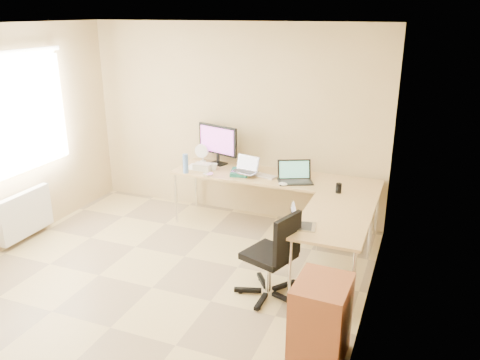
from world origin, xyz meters
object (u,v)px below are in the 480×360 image
at_px(laptop_black, 296,172).
at_px(keyboard, 259,175).
at_px(desk_main, 274,203).
at_px(desk_return, 333,249).
at_px(monitor, 218,145).
at_px(office_chair, 269,250).
at_px(laptop_return, 304,218).
at_px(desk_fan, 203,154).
at_px(laptop_center, 245,165).
at_px(cabinet, 321,321).
at_px(mug, 214,167).
at_px(water_bottle, 186,164).

distance_m(laptop_black, keyboard, 0.52).
distance_m(desk_main, laptop_black, 0.60).
height_order(desk_return, monitor, monitor).
bearing_deg(office_chair, keyboard, 131.90).
relative_size(laptop_black, laptop_return, 1.45).
relative_size(desk_main, desk_fan, 10.93).
distance_m(laptop_center, laptop_return, 1.63).
bearing_deg(desk_main, monitor, 167.11).
distance_m(desk_main, laptop_center, 0.64).
relative_size(desk_fan, cabinet, 0.34).
xyz_separation_m(laptop_center, laptop_return, (1.08, -1.22, -0.06)).
bearing_deg(laptop_return, desk_fan, 39.27).
xyz_separation_m(monitor, laptop_center, (0.52, -0.34, -0.12)).
bearing_deg(office_chair, mug, 149.76).
height_order(laptop_black, office_chair, laptop_black).
relative_size(desk_fan, laptop_return, 0.85).
bearing_deg(cabinet, mug, 133.51).
relative_size(desk_main, monitor, 4.14).
bearing_deg(keyboard, cabinet, -43.86).
distance_m(laptop_center, cabinet, 2.64).
relative_size(keyboard, laptop_return, 1.60).
height_order(laptop_center, laptop_black, laptop_black).
relative_size(desk_return, office_chair, 1.39).
bearing_deg(keyboard, laptop_center, -135.64).
bearing_deg(office_chair, monitor, 146.34).
bearing_deg(keyboard, water_bottle, -149.24).
bearing_deg(cabinet, laptop_return, 115.71).
relative_size(laptop_black, water_bottle, 1.65).
xyz_separation_m(monitor, laptop_return, (1.60, -1.56, -0.18)).
relative_size(desk_return, mug, 13.59).
height_order(desk_main, laptop_center, laptop_center).
relative_size(keyboard, desk_fan, 1.89).
relative_size(desk_main, laptop_black, 6.41).
relative_size(keyboard, water_bottle, 1.83).
bearing_deg(laptop_center, monitor, 158.96).
height_order(desk_return, office_chair, office_chair).
xyz_separation_m(desk_return, laptop_black, (-0.67, 0.87, 0.50)).
relative_size(monitor, keyboard, 1.40).
distance_m(desk_fan, cabinet, 3.36).
relative_size(desk_main, water_bottle, 10.57).
bearing_deg(laptop_black, cabinet, -94.41).
distance_m(water_bottle, laptop_return, 2.12).
distance_m(laptop_center, office_chair, 1.64).
xyz_separation_m(desk_fan, cabinet, (2.23, -2.47, -0.49)).
relative_size(desk_fan, office_chair, 0.26).
height_order(desk_fan, laptop_return, desk_fan).
xyz_separation_m(mug, office_chair, (1.25, -1.46, -0.27)).
bearing_deg(office_chair, laptop_return, 48.06).
height_order(laptop_center, cabinet, laptop_center).
bearing_deg(mug, laptop_return, -39.98).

